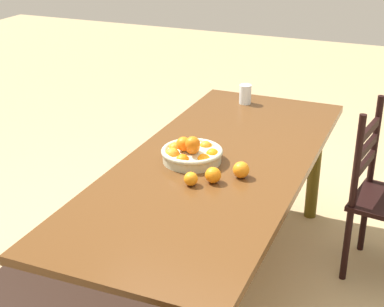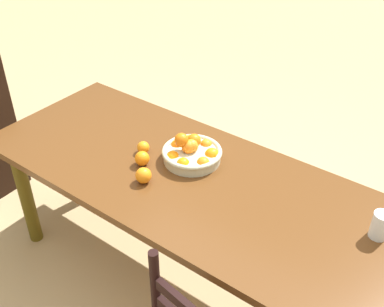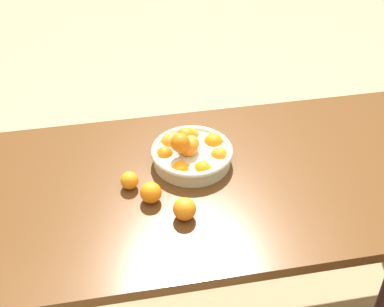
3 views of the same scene
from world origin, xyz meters
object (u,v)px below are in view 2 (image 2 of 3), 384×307
Objects in this scene: orange_loose_0 at (143,147)px; orange_loose_1 at (143,175)px; drinking_glass at (380,225)px; orange_loose_2 at (142,158)px; fruit_bowl at (192,152)px; dining_table at (187,189)px.

orange_loose_0 is 0.24m from orange_loose_1.
orange_loose_2 is at bearing 10.69° from drinking_glass.
drinking_glass reaches higher than orange_loose_0.
drinking_glass is (-0.91, -0.03, 0.01)m from fruit_bowl.
orange_loose_0 is at bearing -3.03° from dining_table.
fruit_bowl is 0.25m from orange_loose_0.
dining_table is 29.16× the size of orange_loose_2.
dining_table is 7.10× the size of fruit_bowl.
orange_loose_1 is (-0.16, 0.18, 0.01)m from orange_loose_0.
fruit_bowl is 0.28m from orange_loose_1.
orange_loose_2 reaches higher than dining_table.
dining_table is 0.31m from orange_loose_0.
orange_loose_1 reaches higher than orange_loose_2.
orange_loose_1 is at bearing 17.05° from drinking_glass.
orange_loose_2 is at bearing 16.26° from dining_table.
fruit_bowl reaches higher than orange_loose_2.
dining_table is 0.88m from drinking_glass.
dining_table is at bearing 176.97° from orange_loose_0.
orange_loose_1 is at bearing 132.00° from orange_loose_0.
dining_table is at bearing 9.22° from drinking_glass.
drinking_glass reaches higher than dining_table.
orange_loose_0 is at bearing 6.22° from drinking_glass.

